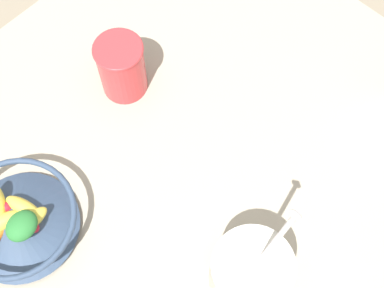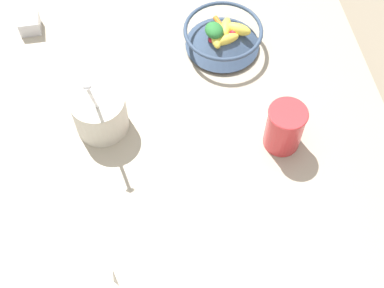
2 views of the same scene
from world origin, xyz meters
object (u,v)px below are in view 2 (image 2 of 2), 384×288
object	(u,v)px
fruit_bowl	(223,36)
spice_jar	(30,24)
yogurt_tub	(100,112)
drinking_cup	(285,127)

from	to	relation	value
fruit_bowl	spice_jar	world-z (taller)	fruit_bowl
yogurt_tub	drinking_cup	distance (m)	0.42
drinking_cup	spice_jar	bearing A→B (deg)	-128.49
drinking_cup	spice_jar	world-z (taller)	drinking_cup
yogurt_tub	spice_jar	xyz separation A→B (m)	(-0.34, -0.16, -0.04)
yogurt_tub	spice_jar	bearing A→B (deg)	-154.12
fruit_bowl	drinking_cup	distance (m)	0.32
yogurt_tub	spice_jar	distance (m)	0.38
fruit_bowl	yogurt_tub	bearing A→B (deg)	-59.34
fruit_bowl	yogurt_tub	distance (m)	0.38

